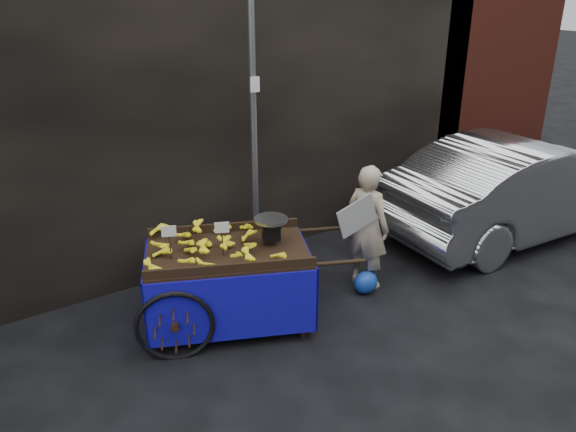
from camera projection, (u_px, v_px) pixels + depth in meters
ground at (293, 313)px, 6.46m from camera, size 80.00×80.00×0.00m
building_wall at (210, 63)px, 7.68m from camera, size 13.50×2.00×5.00m
street_pole at (254, 117)px, 6.83m from camera, size 0.12×0.10×4.00m
banana_cart at (223, 258)px, 6.00m from camera, size 2.60×1.92×1.29m
vendor at (367, 227)px, 6.80m from camera, size 0.86×0.65×1.56m
plastic_bag at (366, 283)px, 6.83m from camera, size 0.31×0.25×0.28m
parked_car at (522, 186)px, 8.28m from camera, size 4.55×1.88×1.47m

